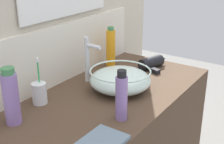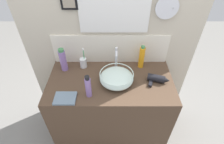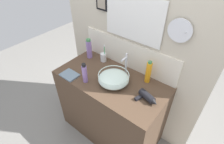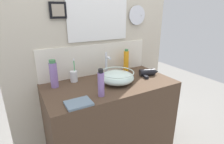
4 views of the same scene
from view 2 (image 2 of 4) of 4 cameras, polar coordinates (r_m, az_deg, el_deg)
name	(u,v)px [view 2 (image 2 of 4)]	position (r m, az deg, el deg)	size (l,w,h in m)	color
ground_plane	(111,131)	(2.22, -0.43, -18.57)	(6.00, 6.00, 0.00)	gray
vanity_counter	(110,109)	(1.87, -0.49, -12.08)	(1.11, 0.57, 0.84)	#4C3828
back_panel	(110,25)	(1.59, -0.59, 15.17)	(1.64, 0.09, 2.44)	beige
glass_bowl_sink	(116,78)	(1.50, 1.41, -1.86)	(0.29, 0.29, 0.10)	silver
faucet	(116,57)	(1.60, 1.31, 4.77)	(0.02, 0.09, 0.23)	silver
hair_drier	(157,79)	(1.57, 14.54, -2.18)	(0.20, 0.14, 0.06)	black
toothbrush_cup	(83,63)	(1.69, -9.41, 3.01)	(0.06, 0.06, 0.21)	silver
shampoo_bottle	(63,60)	(1.66, -15.77, 3.78)	(0.06, 0.06, 0.23)	#8C6BB2
spray_bottle	(141,57)	(1.66, 9.56, 4.79)	(0.05, 0.05, 0.23)	orange
soap_dispenser	(88,87)	(1.37, -7.85, -4.82)	(0.05, 0.05, 0.21)	#8C6BB2
hand_towel	(65,98)	(1.45, -15.11, -8.29)	(0.17, 0.13, 0.02)	slate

